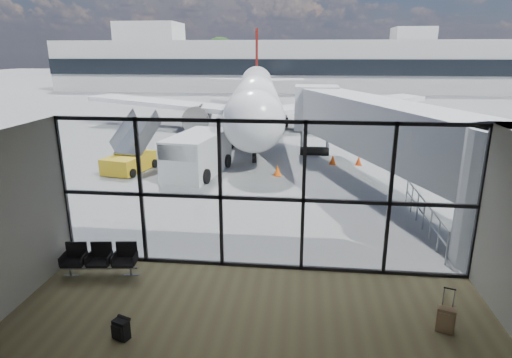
% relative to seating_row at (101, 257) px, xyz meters
% --- Properties ---
extents(ground, '(220.00, 220.00, 0.00)m').
position_rel_seating_row_xyz_m(ground, '(4.61, 40.91, -0.53)').
color(ground, slate).
rests_on(ground, ground).
extents(lounge_shell, '(12.02, 8.01, 4.51)m').
position_rel_seating_row_xyz_m(lounge_shell, '(4.61, -3.89, 2.12)').
color(lounge_shell, brown).
rests_on(lounge_shell, ground).
extents(glass_curtain_wall, '(12.10, 0.12, 4.50)m').
position_rel_seating_row_xyz_m(glass_curtain_wall, '(4.61, 0.91, 1.72)').
color(glass_curtain_wall, white).
rests_on(glass_curtain_wall, ground).
extents(jet_bridge, '(8.00, 16.50, 4.33)m').
position_rel_seating_row_xyz_m(jet_bridge, '(9.51, 7.98, 2.23)').
color(jet_bridge, '#ADAFB3').
rests_on(jet_bridge, ground).
extents(apron_railing, '(0.06, 5.46, 1.11)m').
position_rel_seating_row_xyz_m(apron_railing, '(10.21, 4.41, 0.19)').
color(apron_railing, gray).
rests_on(apron_railing, ground).
extents(far_terminal, '(80.00, 12.20, 11.00)m').
position_rel_seating_row_xyz_m(far_terminal, '(4.03, 62.88, 3.68)').
color(far_terminal, silver).
rests_on(far_terminal, ground).
extents(tree_0, '(4.95, 4.95, 7.12)m').
position_rel_seating_row_xyz_m(tree_0, '(-40.39, 72.91, 4.11)').
color(tree_0, '#382619').
rests_on(tree_0, ground).
extents(tree_1, '(5.61, 5.61, 8.07)m').
position_rel_seating_row_xyz_m(tree_1, '(-34.39, 72.91, 4.73)').
color(tree_1, '#382619').
rests_on(tree_1, ground).
extents(tree_2, '(6.27, 6.27, 9.03)m').
position_rel_seating_row_xyz_m(tree_2, '(-28.39, 72.91, 5.35)').
color(tree_2, '#382619').
rests_on(tree_2, ground).
extents(tree_3, '(4.95, 4.95, 7.12)m').
position_rel_seating_row_xyz_m(tree_3, '(-22.39, 72.91, 4.11)').
color(tree_3, '#382619').
rests_on(tree_3, ground).
extents(tree_4, '(5.61, 5.61, 8.07)m').
position_rel_seating_row_xyz_m(tree_4, '(-16.39, 72.91, 4.73)').
color(tree_4, '#382619').
rests_on(tree_4, ground).
extents(tree_5, '(6.27, 6.27, 9.03)m').
position_rel_seating_row_xyz_m(tree_5, '(-10.39, 72.91, 5.35)').
color(tree_5, '#382619').
rests_on(tree_5, ground).
extents(seating_row, '(2.13, 0.85, 0.95)m').
position_rel_seating_row_xyz_m(seating_row, '(0.00, 0.00, 0.00)').
color(seating_row, gray).
rests_on(seating_row, ground).
extents(backpack, '(0.41, 0.41, 0.53)m').
position_rel_seating_row_xyz_m(backpack, '(1.79, -2.81, -0.27)').
color(backpack, black).
rests_on(backpack, ground).
extents(suitcase, '(0.45, 0.38, 1.08)m').
position_rel_seating_row_xyz_m(suitcase, '(9.16, -1.73, -0.20)').
color(suitcase, '#8A6D4D').
rests_on(suitcase, ground).
extents(airliner, '(29.47, 34.25, 8.83)m').
position_rel_seating_row_xyz_m(airliner, '(1.61, 26.62, 2.16)').
color(airliner, silver).
rests_on(airliner, ground).
extents(service_van, '(3.00, 5.18, 2.13)m').
position_rel_seating_row_xyz_m(service_van, '(0.22, 10.77, 0.57)').
color(service_van, silver).
rests_on(service_van, ground).
extents(belt_loader, '(2.30, 3.89, 1.70)m').
position_rel_seating_row_xyz_m(belt_loader, '(0.68, 18.20, 0.05)').
color(belt_loader, black).
rests_on(belt_loader, ground).
extents(mobile_stairs, '(2.42, 3.81, 2.49)m').
position_rel_seating_row_xyz_m(mobile_stairs, '(-3.58, 11.09, 0.07)').
color(mobile_stairs, '#BF9616').
rests_on(mobile_stairs, ground).
extents(traffic_cone_a, '(0.40, 0.40, 0.57)m').
position_rel_seating_row_xyz_m(traffic_cone_a, '(7.52, 13.70, -0.26)').
color(traffic_cone_a, '#FF5A0D').
rests_on(traffic_cone_a, ground).
extents(traffic_cone_b, '(0.41, 0.41, 0.59)m').
position_rel_seating_row_xyz_m(traffic_cone_b, '(4.48, 10.95, -0.24)').
color(traffic_cone_b, '#FF5C0D').
rests_on(traffic_cone_b, ground).
extents(traffic_cone_c, '(0.38, 0.38, 0.54)m').
position_rel_seating_row_xyz_m(traffic_cone_c, '(8.99, 13.67, -0.27)').
color(traffic_cone_c, red).
rests_on(traffic_cone_c, ground).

